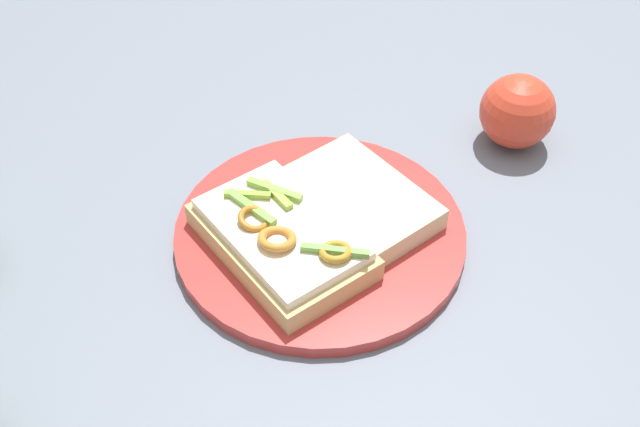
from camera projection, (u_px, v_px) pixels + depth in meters
name	position (u px, v px, depth m)	size (l,w,h in m)	color
ground_plane	(320.00, 239.00, 0.74)	(2.00, 2.00, 0.00)	slate
plate	(320.00, 234.00, 0.74)	(0.27, 0.27, 0.01)	#BB3431
sandwich	(281.00, 237.00, 0.70)	(0.19, 0.15, 0.04)	tan
bread_slice_side	(357.00, 200.00, 0.74)	(0.14, 0.10, 0.02)	beige
apple_0	(517.00, 111.00, 0.82)	(0.08, 0.08, 0.08)	red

